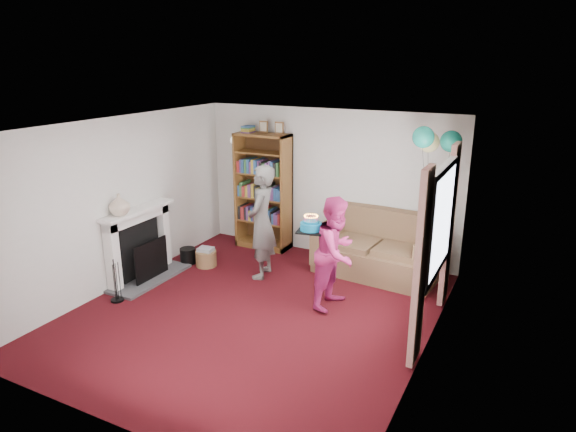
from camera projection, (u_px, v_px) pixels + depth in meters
The scene contains 16 objects.
ground at pixel (254, 312), 6.91m from camera, with size 5.00×5.00×0.00m, color black.
wall_back at pixel (328, 183), 8.68m from camera, with size 4.50×0.02×2.50m, color silver.
wall_left at pixel (120, 203), 7.52m from camera, with size 0.02×5.00×2.50m, color silver.
wall_right at pixel (431, 254), 5.56m from camera, with size 0.02×5.00×2.50m, color silver.
ceiling at pixel (250, 126), 6.17m from camera, with size 4.50×5.00×0.01m, color white.
fireplace at pixel (142, 248), 7.83m from camera, with size 0.55×1.80×1.12m.
window_bay at pixel (437, 240), 6.11m from camera, with size 0.14×2.02×2.20m.
wall_sconce at pixel (235, 140), 9.13m from camera, with size 0.16×0.23×0.16m.
bookcase at pixel (264, 193), 9.07m from camera, with size 0.97×0.42×2.26m.
sofa at pixel (379, 251), 8.11m from camera, with size 1.86×0.98×0.98m.
wicker_basket at pixel (206, 258), 8.43m from camera, with size 0.34×0.34×0.32m.
person_striped at pixel (262, 222), 7.83m from camera, with size 0.64×0.42×1.76m, color black.
person_magenta at pixel (336, 252), 6.91m from camera, with size 0.75×0.59×1.55m, color #B92568.
birthday_cake at pixel (311, 226), 6.87m from camera, with size 0.35×0.35×0.22m.
balloons at pixel (434, 140), 6.92m from camera, with size 0.62×0.67×1.74m.
mantel_vase at pixel (119, 204), 7.32m from camera, with size 0.30×0.30×0.31m, color beige.
Camera 1 is at (3.22, -5.33, 3.29)m, focal length 32.00 mm.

